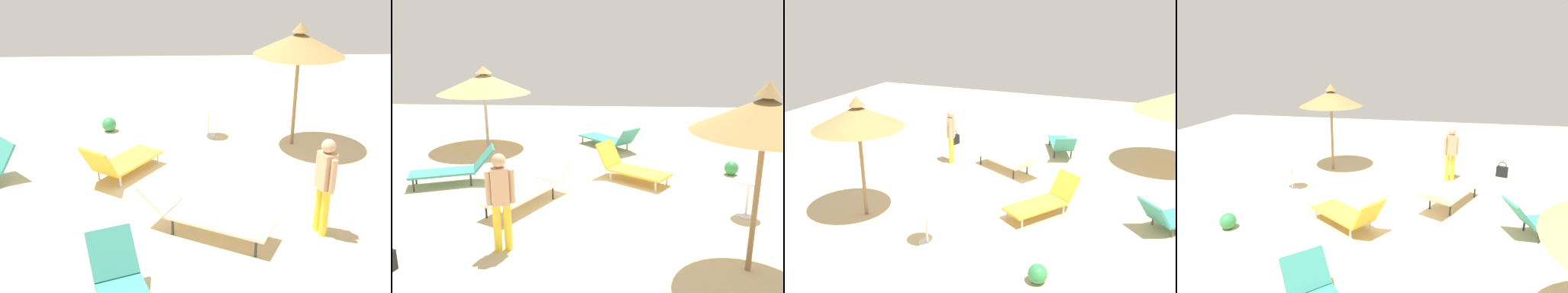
% 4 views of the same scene
% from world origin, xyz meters
% --- Properties ---
extents(ground, '(24.00, 24.00, 0.10)m').
position_xyz_m(ground, '(0.00, 0.00, -0.05)').
color(ground, beige).
extents(parasol_umbrella_center, '(2.86, 2.86, 2.55)m').
position_xyz_m(parasol_umbrella_center, '(-3.69, 3.91, 2.03)').
color(parasol_umbrella_center, '#B2B2B7').
rests_on(parasol_umbrella_center, ground).
extents(parasol_umbrella_near_right, '(2.01, 2.01, 2.83)m').
position_xyz_m(parasol_umbrella_near_right, '(2.37, -2.86, 2.36)').
color(parasol_umbrella_near_right, olive).
rests_on(parasol_umbrella_near_right, ground).
extents(lounge_chair_far_left, '(2.06, 1.27, 0.86)m').
position_xyz_m(lounge_chair_far_left, '(-3.39, 0.48, 0.39)').
color(lounge_chair_far_left, teal).
rests_on(lounge_chair_far_left, ground).
extents(lounge_chair_front, '(1.97, 2.01, 0.78)m').
position_xyz_m(lounge_chair_front, '(0.25, 3.92, 0.32)').
color(lounge_chair_front, teal).
rests_on(lounge_chair_front, ground).
extents(lounge_chair_near_left, '(1.87, 1.58, 0.86)m').
position_xyz_m(lounge_chair_near_left, '(0.75, 0.98, 0.35)').
color(lounge_chair_near_left, gold).
rests_on(lounge_chair_near_left, ground).
extents(lounge_chair_back, '(1.62, 2.27, 0.74)m').
position_xyz_m(lounge_chair_back, '(-1.38, -0.57, 0.36)').
color(lounge_chair_back, silver).
rests_on(lounge_chair_back, ground).
extents(person_standing_far_right, '(0.44, 0.30, 1.65)m').
position_xyz_m(person_standing_far_right, '(-1.44, -2.49, 0.93)').
color(person_standing_far_right, yellow).
rests_on(person_standing_far_right, ground).
extents(side_table_round, '(0.54, 0.54, 0.74)m').
position_xyz_m(side_table_round, '(2.96, -0.92, 0.50)').
color(side_table_round, silver).
rests_on(side_table_round, ground).
extents(beach_ball, '(0.36, 0.36, 0.36)m').
position_xyz_m(beach_ball, '(3.36, 1.54, 0.18)').
color(beach_ball, '#338C4C').
rests_on(beach_ball, ground).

